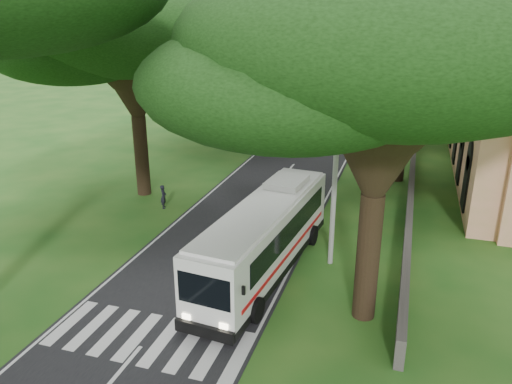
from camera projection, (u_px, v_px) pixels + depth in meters
The scene contains 16 objects.
ground at pixel (172, 310), 20.39m from camera, with size 140.00×140.00×0.00m, color #1A4F16.
road at pixel (303, 153), 42.79m from camera, with size 8.00×120.00×0.04m, color black.
crosswalk at pixel (148, 339), 18.60m from camera, with size 8.00×3.00×0.01m, color silver.
property_wall at pixel (413, 158), 39.15m from camera, with size 0.35×50.00×1.20m, color #383533.
pole_near at pixel (335, 182), 22.78m from camera, with size 1.60×0.24×8.00m.
pole_mid at pixel (374, 106), 40.71m from camera, with size 1.60×0.24×8.00m.
pole_far at pixel (389, 77), 58.63m from camera, with size 1.60×0.24×8.00m.
tree_l_mida at pixel (131, 29), 29.81m from camera, with size 14.33×14.33×13.64m.
tree_l_midb at pixel (239, 11), 45.47m from camera, with size 14.18×14.18×14.59m.
tree_l_far at pixel (279, 12), 61.92m from camera, with size 14.98×14.98×14.62m.
tree_r_near at pixel (386, 47), 16.50m from camera, with size 14.14×14.14×13.51m.
coach_bus at pixel (265, 236), 22.84m from camera, with size 3.56×11.75×3.41m.
distant_car_a at pixel (301, 116), 54.74m from camera, with size 1.46×3.62×1.23m, color #B6B6BB.
distant_car_b at pixel (337, 93), 70.20m from camera, with size 1.27×3.64×1.20m, color navy.
distant_car_c at pixel (364, 89), 72.57m from camera, with size 2.08×5.11×1.48m, color maroon.
pedestrian at pixel (163, 197), 30.70m from camera, with size 0.55×0.36×1.50m, color black.
Camera 1 is at (8.55, -15.65, 11.53)m, focal length 35.00 mm.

